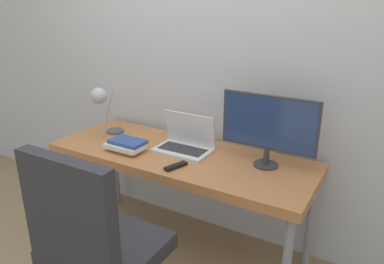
{
  "coord_description": "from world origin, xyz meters",
  "views": [
    {
      "loc": [
        1.21,
        -1.59,
        1.71
      ],
      "look_at": [
        0.11,
        0.29,
        0.91
      ],
      "focal_mm": 35.0,
      "sensor_mm": 36.0,
      "label": 1
    }
  ],
  "objects_px": {
    "laptop": "(185,143)",
    "desk_lamp": "(102,102)",
    "office_chair": "(93,240)",
    "book_stack": "(126,145)",
    "monitor": "(269,126)"
  },
  "relations": [
    {
      "from": "office_chair",
      "to": "book_stack",
      "type": "distance_m",
      "value": 0.82
    },
    {
      "from": "laptop",
      "to": "desk_lamp",
      "type": "relative_size",
      "value": 0.99
    },
    {
      "from": "desk_lamp",
      "to": "book_stack",
      "type": "distance_m",
      "value": 0.4
    },
    {
      "from": "desk_lamp",
      "to": "book_stack",
      "type": "xyz_separation_m",
      "value": [
        0.31,
        -0.12,
        -0.23
      ]
    },
    {
      "from": "office_chair",
      "to": "book_stack",
      "type": "xyz_separation_m",
      "value": [
        -0.37,
        0.71,
        0.16
      ]
    },
    {
      "from": "desk_lamp",
      "to": "book_stack",
      "type": "height_order",
      "value": "desk_lamp"
    },
    {
      "from": "book_stack",
      "to": "monitor",
      "type": "bearing_deg",
      "value": 15.8
    },
    {
      "from": "monitor",
      "to": "desk_lamp",
      "type": "bearing_deg",
      "value": -173.91
    },
    {
      "from": "monitor",
      "to": "office_chair",
      "type": "distance_m",
      "value": 1.15
    },
    {
      "from": "laptop",
      "to": "book_stack",
      "type": "xyz_separation_m",
      "value": [
        -0.33,
        -0.21,
        -0.01
      ]
    },
    {
      "from": "office_chair",
      "to": "desk_lamp",
      "type": "bearing_deg",
      "value": 129.22
    },
    {
      "from": "monitor",
      "to": "book_stack",
      "type": "bearing_deg",
      "value": -164.2
    },
    {
      "from": "laptop",
      "to": "desk_lamp",
      "type": "xyz_separation_m",
      "value": [
        -0.64,
        -0.09,
        0.22
      ]
    },
    {
      "from": "office_chair",
      "to": "book_stack",
      "type": "height_order",
      "value": "office_chair"
    },
    {
      "from": "monitor",
      "to": "book_stack",
      "type": "distance_m",
      "value": 0.95
    }
  ]
}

